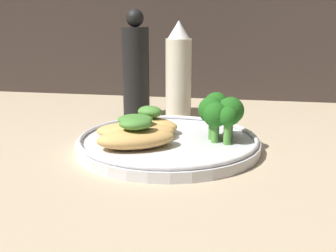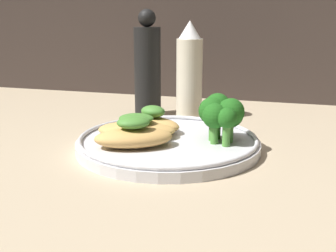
% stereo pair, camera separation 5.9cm
% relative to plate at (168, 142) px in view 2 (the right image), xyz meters
% --- Properties ---
extents(ground_plane, '(1.80, 1.80, 0.01)m').
position_rel_plate_xyz_m(ground_plane, '(0.00, 0.00, -0.01)').
color(ground_plane, tan).
extents(plate, '(0.26, 0.26, 0.02)m').
position_rel_plate_xyz_m(plate, '(0.00, 0.00, 0.00)').
color(plate, silver).
rests_on(plate, ground_plane).
extents(grilled_meat_front, '(0.12, 0.10, 0.04)m').
position_rel_plate_xyz_m(grilled_meat_front, '(-0.03, -0.04, 0.02)').
color(grilled_meat_front, tan).
rests_on(grilled_meat_front, plate).
extents(grilled_meat_middle, '(0.12, 0.08, 0.03)m').
position_rel_plate_xyz_m(grilled_meat_middle, '(-0.05, -0.00, 0.02)').
color(grilled_meat_middle, tan).
rests_on(grilled_meat_middle, plate).
extents(grilled_meat_back, '(0.10, 0.07, 0.04)m').
position_rel_plate_xyz_m(grilled_meat_back, '(-0.03, 0.04, 0.02)').
color(grilled_meat_back, tan).
rests_on(grilled_meat_back, plate).
extents(broccoli_bunch, '(0.06, 0.07, 0.07)m').
position_rel_plate_xyz_m(broccoli_bunch, '(0.07, 0.01, 0.04)').
color(broccoli_bunch, '#4C8E38').
rests_on(broccoli_bunch, plate).
extents(sauce_bottle, '(0.05, 0.05, 0.18)m').
position_rel_plate_xyz_m(sauce_bottle, '(-0.02, 0.19, 0.07)').
color(sauce_bottle, beige).
rests_on(sauce_bottle, ground_plane).
extents(pepper_grinder, '(0.05, 0.05, 0.20)m').
position_rel_plate_xyz_m(pepper_grinder, '(-0.09, 0.19, 0.08)').
color(pepper_grinder, black).
rests_on(pepper_grinder, ground_plane).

